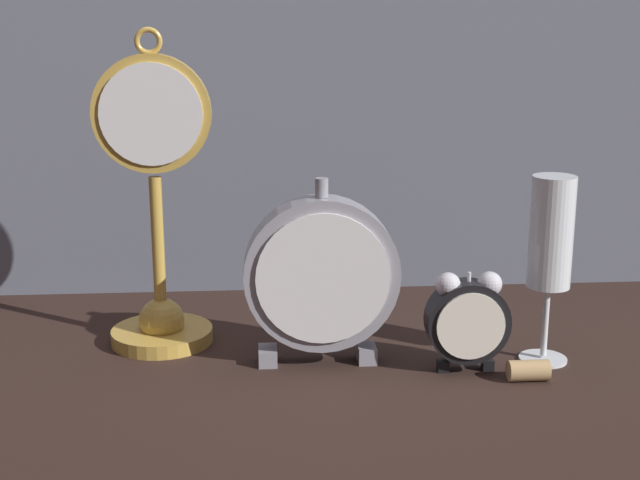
# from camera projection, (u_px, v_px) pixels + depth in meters

# --- Properties ---
(ground_plane) EXTENTS (4.00, 4.00, 0.00)m
(ground_plane) POSITION_uv_depth(u_px,v_px,m) (326.00, 383.00, 0.91)
(ground_plane) COLOR black
(fabric_backdrop_drape) EXTENTS (1.45, 0.01, 0.55)m
(fabric_backdrop_drape) POSITION_uv_depth(u_px,v_px,m) (306.00, 86.00, 1.16)
(fabric_backdrop_drape) COLOR slate
(fabric_backdrop_drape) RESTS_ON ground_plane
(pocket_watch_on_stand) EXTENTS (0.13, 0.12, 0.35)m
(pocket_watch_on_stand) POSITION_uv_depth(u_px,v_px,m) (157.00, 226.00, 0.99)
(pocket_watch_on_stand) COLOR gold
(pocket_watch_on_stand) RESTS_ON ground_plane
(alarm_clock_twin_bell) EXTENTS (0.09, 0.03, 0.11)m
(alarm_clock_twin_bell) POSITION_uv_depth(u_px,v_px,m) (468.00, 317.00, 0.93)
(alarm_clock_twin_bell) COLOR black
(alarm_clock_twin_bell) RESTS_ON ground_plane
(mantel_clock_silver) EXTENTS (0.17, 0.04, 0.20)m
(mantel_clock_silver) POSITION_uv_depth(u_px,v_px,m) (317.00, 275.00, 0.94)
(mantel_clock_silver) COLOR gray
(mantel_clock_silver) RESTS_ON ground_plane
(champagne_flute) EXTENTS (0.05, 0.05, 0.20)m
(champagne_flute) POSITION_uv_depth(u_px,v_px,m) (551.00, 244.00, 0.94)
(champagne_flute) COLOR silver
(champagne_flute) RESTS_ON ground_plane
(wine_cork) EXTENTS (0.04, 0.02, 0.02)m
(wine_cork) POSITION_uv_depth(u_px,v_px,m) (528.00, 370.00, 0.92)
(wine_cork) COLOR tan
(wine_cork) RESTS_ON ground_plane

